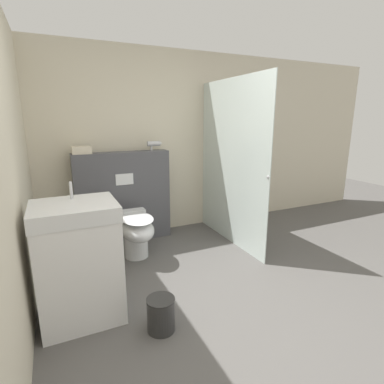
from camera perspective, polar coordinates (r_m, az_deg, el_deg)
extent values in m
plane|color=#565451|center=(2.58, 10.17, -24.61)|extent=(12.00, 12.00, 0.00)
cube|color=beige|center=(4.20, -8.20, 8.99)|extent=(8.00, 0.06, 2.50)
cube|color=#4C4C51|center=(4.01, -12.86, -1.01)|extent=(1.20, 0.21, 1.19)
cube|color=white|center=(3.85, -12.72, 2.37)|extent=(0.22, 0.01, 0.14)
cube|color=silver|center=(3.85, 7.44, 5.37)|extent=(0.01, 1.54, 2.07)
sphere|color=#B2B2B7|center=(3.26, 14.35, 2.79)|extent=(0.04, 0.04, 0.04)
cylinder|color=white|center=(3.64, -10.59, -9.48)|extent=(0.28, 0.28, 0.34)
ellipsoid|color=white|center=(3.48, -10.34, -7.07)|extent=(0.36, 0.53, 0.25)
ellipsoid|color=white|center=(3.43, -10.44, -4.95)|extent=(0.35, 0.52, 0.02)
cube|color=white|center=(3.74, -11.60, -4.65)|extent=(0.35, 0.13, 0.17)
cube|color=white|center=(2.63, -20.61, -13.51)|extent=(0.62, 0.53, 0.86)
cube|color=white|center=(2.45, -21.57, -3.33)|extent=(0.63, 0.54, 0.12)
cylinder|color=silver|center=(2.56, -22.05, 0.31)|extent=(0.02, 0.02, 0.14)
cylinder|color=#B7B7BC|center=(4.00, -7.31, 9.13)|extent=(0.17, 0.07, 0.07)
cone|color=#B7B7BC|center=(4.03, -5.94, 9.21)|extent=(0.03, 0.06, 0.06)
cylinder|color=#B7B7BC|center=(4.00, -7.76, 8.42)|extent=(0.03, 0.03, 0.08)
cube|color=beige|center=(3.83, -20.29, 7.51)|extent=(0.22, 0.17, 0.09)
cylinder|color=#2D2D2D|center=(2.50, -5.93, -22.28)|extent=(0.22, 0.22, 0.26)
cylinder|color=#2D2D2D|center=(2.42, -6.02, -19.70)|extent=(0.22, 0.22, 0.01)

